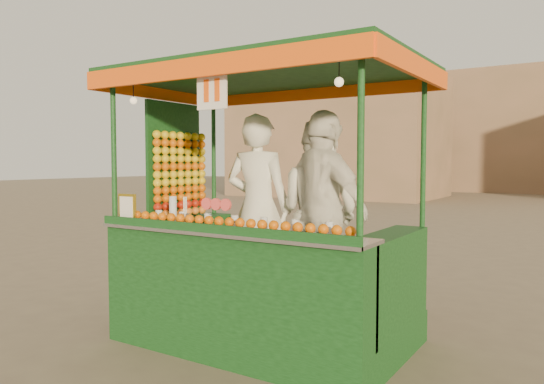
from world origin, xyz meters
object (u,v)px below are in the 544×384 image
Objects in this scene: vendor_middle at (319,212)px; vendor_right at (324,210)px; juice_cart at (254,255)px; vendor_left at (258,207)px.

vendor_middle is 0.22m from vendor_right.
vendor_middle is at bearing 55.37° from juice_cart.
vendor_left is (-0.24, 0.42, 0.42)m from juice_cart.
vendor_left is 1.04× the size of vendor_middle.
vendor_right is at bearing 141.32° from vendor_middle.
juice_cart is 0.80m from vendor_right.
juice_cart is 1.50× the size of vendor_right.
vendor_right is at bearing 169.62° from vendor_left.
juice_cart reaches higher than vendor_right.
vendor_right is (0.77, -0.01, 0.00)m from vendor_left.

